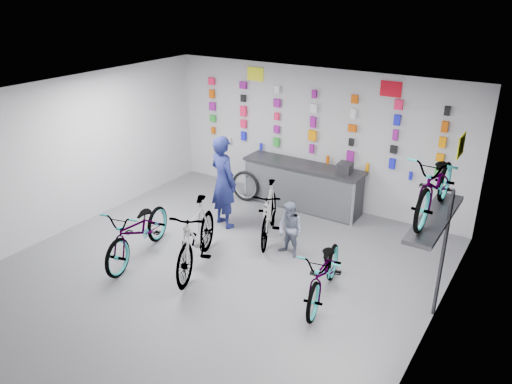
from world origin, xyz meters
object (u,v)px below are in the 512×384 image
Objects in this scene: bike_center at (196,237)px; bike_service at (269,212)px; customer at (290,230)px; counter at (302,187)px; bike_left at (139,231)px; bike_right at (325,272)px; clerk at (223,182)px.

bike_service is (0.48, 1.62, -0.06)m from bike_center.
bike_center is at bearing -120.75° from customer.
counter is 2.59× the size of customer.
bike_left is 1.12× the size of bike_service.
bike_right is at bearing -3.23° from bike_left.
counter is 1.34× the size of bike_center.
bike_right is at bearing 174.74° from clerk.
bike_center reaches higher than bike_service.
customer is at bearing 26.19° from bike_center.
bike_center is 1.10× the size of bike_right.
counter is 3.46m from bike_right.
bike_center is at bearing -129.40° from bike_service.
customer is (-1.11, 0.89, 0.04)m from bike_right.
clerk reaches higher than bike_service.
clerk is at bearing -179.92° from customer.
bike_service is at bearing -85.55° from counter.
bike_service is (-1.78, 1.27, 0.06)m from bike_right.
clerk reaches higher than bike_right.
counter is 3.26m from bike_center.
clerk is at bearing -120.01° from counter.
bike_service reaches higher than bike_left.
clerk is 1.83m from customer.
clerk is (0.51, 1.88, 0.42)m from bike_left.
bike_center is 1.69m from customer.
counter is at bearing 71.55° from bike_service.
bike_right is (1.91, -2.89, -0.00)m from counter.
bike_center is 1.06× the size of clerk.
bike_right is at bearing -11.96° from bike_center.
clerk is (-2.84, 1.26, 0.47)m from bike_right.
bike_center is 1.69m from bike_service.
customer is (0.67, -0.38, -0.02)m from bike_service.
bike_center is 1.12× the size of bike_service.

